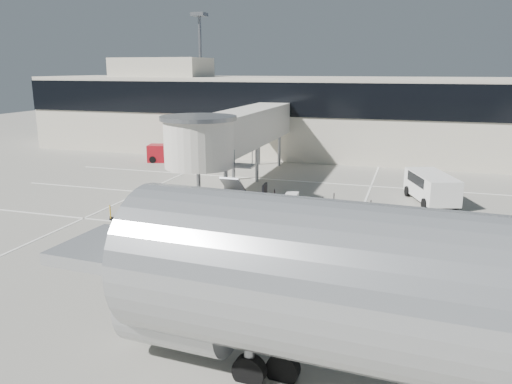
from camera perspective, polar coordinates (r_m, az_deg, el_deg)
ground at (r=25.84m, az=-3.52°, el=-6.22°), size 140.00×140.00×0.00m
lane_markings at (r=34.48m, az=0.98°, el=-0.98°), size 40.00×30.00×0.02m
terminal at (r=53.56m, az=7.68°, el=8.71°), size 64.00×12.11×15.20m
jet_bridge at (r=37.42m, az=-2.59°, el=6.86°), size 5.70×20.40×6.03m
baggage_tug at (r=31.80m, az=2.46°, el=-1.12°), size 2.76×1.87×1.74m
suitcase_cart at (r=30.66m, az=10.17°, el=-2.22°), size 3.33×2.37×1.31m
box_cart_near at (r=25.70m, az=-7.03°, el=-5.10°), size 3.52×2.03×1.35m
box_cart_far at (r=29.30m, az=-13.61°, el=-3.08°), size 3.50×1.90×1.34m
ground_worker at (r=24.98m, az=-3.48°, el=-4.53°), size 0.76×0.54×1.98m
minivan at (r=35.96m, az=19.34°, el=0.76°), size 3.68×5.57×1.96m
belt_loader at (r=49.51m, az=-9.72°, el=4.39°), size 4.79×2.72×2.18m
aircraft at (r=13.71m, az=26.42°, el=-11.98°), size 22.79×5.45×5.71m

